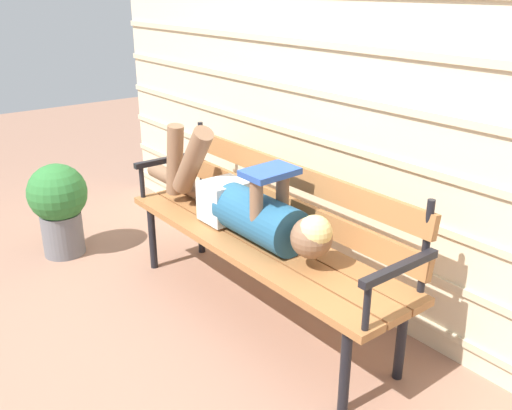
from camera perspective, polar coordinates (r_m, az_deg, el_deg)
The scene contains 5 objects.
ground_plane at distance 2.97m, azimuth -2.36°, elevation -11.89°, with size 12.00×12.00×0.00m, color #936B56.
house_siding at distance 2.96m, azimuth 7.92°, elevation 11.06°, with size 4.37×0.08×2.22m.
park_bench at distance 2.86m, azimuth 1.08°, elevation -2.25°, with size 1.82×0.47×0.85m.
reclining_person at distance 2.87m, azimuth -1.50°, elevation 0.10°, with size 1.67×0.25×0.51m.
potted_plant at distance 3.75m, azimuth -19.42°, elevation 0.10°, with size 0.37×0.37×0.60m.
Camera 1 is at (2.03, -1.43, 1.64)m, focal length 39.32 mm.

